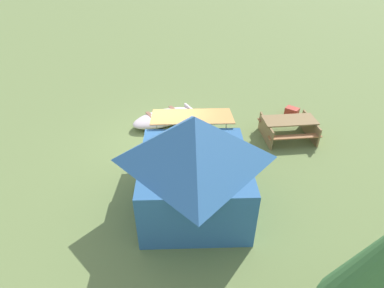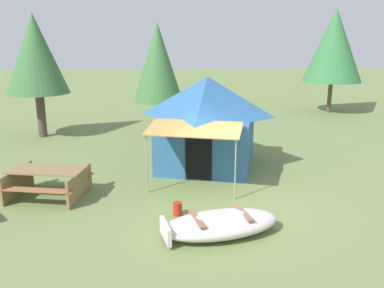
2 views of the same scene
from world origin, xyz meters
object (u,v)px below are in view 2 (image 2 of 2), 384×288
(picnic_table, at_px, (48,179))
(pine_tree_back_right, at_px, (36,54))
(beached_rowboat, at_px, (220,224))
(fuel_can, at_px, (178,209))
(pine_tree_back_left, at_px, (158,63))
(pine_tree_far_center, at_px, (334,46))
(canvas_cabin_tent, at_px, (207,121))

(picnic_table, height_order, pine_tree_back_right, pine_tree_back_right)
(beached_rowboat, distance_m, fuel_can, 1.34)
(beached_rowboat, bearing_deg, pine_tree_back_left, 99.33)
(beached_rowboat, bearing_deg, pine_tree_back_right, 125.22)
(pine_tree_far_center, bearing_deg, pine_tree_back_left, -154.28)
(fuel_can, height_order, pine_tree_far_center, pine_tree_far_center)
(canvas_cabin_tent, height_order, picnic_table, canvas_cabin_tent)
(beached_rowboat, xyz_separation_m, pine_tree_back_left, (-1.53, 9.28, 2.68))
(pine_tree_back_right, bearing_deg, pine_tree_back_left, 5.08)
(pine_tree_far_center, bearing_deg, fuel_can, -123.28)
(picnic_table, xyz_separation_m, fuel_can, (3.30, -1.27, -0.32))
(fuel_can, distance_m, pine_tree_far_center, 15.38)
(beached_rowboat, distance_m, pine_tree_far_center, 15.78)
(beached_rowboat, xyz_separation_m, fuel_can, (-0.86, 1.02, -0.09))
(beached_rowboat, height_order, pine_tree_far_center, pine_tree_far_center)
(fuel_can, relative_size, pine_tree_far_center, 0.06)
(fuel_can, xyz_separation_m, pine_tree_back_right, (-5.39, 7.85, 3.14))
(beached_rowboat, relative_size, fuel_can, 8.72)
(canvas_cabin_tent, bearing_deg, fuel_can, -104.90)
(beached_rowboat, distance_m, pine_tree_back_left, 9.78)
(beached_rowboat, height_order, canvas_cabin_tent, canvas_cabin_tent)
(fuel_can, bearing_deg, pine_tree_back_left, 94.58)
(pine_tree_back_right, bearing_deg, canvas_cabin_tent, -33.03)
(pine_tree_back_left, xyz_separation_m, pine_tree_back_right, (-4.73, -0.42, 0.36))
(canvas_cabin_tent, distance_m, pine_tree_back_right, 7.82)
(beached_rowboat, relative_size, picnic_table, 1.29)
(pine_tree_back_left, distance_m, pine_tree_far_center, 9.90)
(pine_tree_back_left, bearing_deg, beached_rowboat, -80.67)
(picnic_table, bearing_deg, pine_tree_back_right, 107.67)
(picnic_table, relative_size, fuel_can, 6.74)
(beached_rowboat, relative_size, canvas_cabin_tent, 0.57)
(canvas_cabin_tent, bearing_deg, pine_tree_far_center, 50.67)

